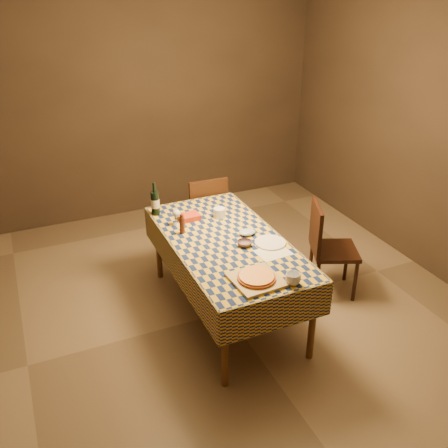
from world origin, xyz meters
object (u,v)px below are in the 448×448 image
object	(u,v)px
dining_table	(226,247)
chair_right	(327,244)
wine_bottle	(155,203)
white_plate	(270,243)
cutting_board	(256,280)
pizza	(257,277)
chair_far	(206,212)
bowl	(245,243)

from	to	relation	value
dining_table	chair_right	bearing A→B (deg)	-3.18
wine_bottle	chair_right	bearing A→B (deg)	-28.90
chair_right	white_plate	bearing A→B (deg)	-167.74
cutting_board	pizza	xyz separation A→B (m)	(0.00, 0.00, 0.03)
dining_table	white_plate	world-z (taller)	white_plate
dining_table	pizza	xyz separation A→B (m)	(-0.06, -0.68, 0.11)
white_plate	chair_far	bearing A→B (deg)	93.64
chair_right	pizza	bearing A→B (deg)	-150.02
wine_bottle	white_plate	size ratio (longest dim) A/B	1.22
chair_right	dining_table	bearing A→B (deg)	176.82
wine_bottle	chair_far	bearing A→B (deg)	28.15
wine_bottle	white_plate	distance (m)	1.19
dining_table	chair_right	xyz separation A→B (m)	(1.02, -0.06, -0.17)
wine_bottle	white_plate	xyz separation A→B (m)	(0.73, -0.94, -0.11)
bowl	wine_bottle	bearing A→B (deg)	120.01
cutting_board	chair_far	distance (m)	1.80
cutting_board	wine_bottle	world-z (taller)	wine_bottle
wine_bottle	dining_table	bearing A→B (deg)	-60.82
white_plate	pizza	bearing A→B (deg)	-128.55
dining_table	cutting_board	world-z (taller)	cutting_board
cutting_board	chair_far	world-z (taller)	chair_far
bowl	dining_table	bearing A→B (deg)	123.81
dining_table	cutting_board	bearing A→B (deg)	-94.73
white_plate	chair_right	xyz separation A→B (m)	(0.70, 0.15, -0.25)
cutting_board	white_plate	distance (m)	0.60
dining_table	pizza	bearing A→B (deg)	-94.73
dining_table	bowl	xyz separation A→B (m)	(0.10, -0.15, 0.10)
pizza	white_plate	bearing A→B (deg)	51.45
dining_table	chair_right	world-z (taller)	chair_right
pizza	white_plate	size ratio (longest dim) A/B	1.24
pizza	chair_far	xyz separation A→B (m)	(0.29, 1.75, -0.28)
bowl	white_plate	size ratio (longest dim) A/B	0.47
chair_far	chair_right	world-z (taller)	same
wine_bottle	chair_right	distance (m)	1.67
cutting_board	white_plate	xyz separation A→B (m)	(0.37, 0.47, -0.00)
pizza	white_plate	distance (m)	0.60
cutting_board	bowl	xyz separation A→B (m)	(0.16, 0.53, 0.01)
white_plate	bowl	bearing A→B (deg)	164.88
cutting_board	bowl	size ratio (longest dim) A/B	2.86
cutting_board	pizza	world-z (taller)	pizza
pizza	white_plate	xyz separation A→B (m)	(0.37, 0.47, -0.03)
bowl	white_plate	bearing A→B (deg)	-15.12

